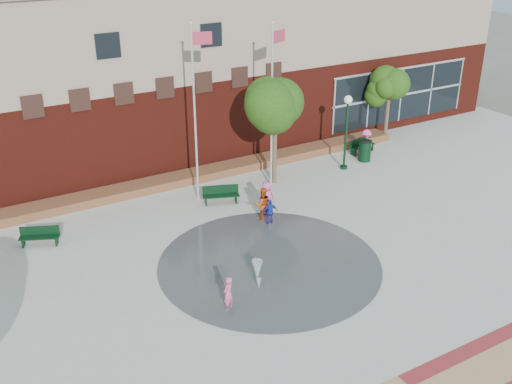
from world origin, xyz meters
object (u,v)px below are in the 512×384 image
flagpole_left (195,106)px  trash_can (365,151)px  flagpole_right (273,98)px  bench_left (40,240)px  child_splash (228,294)px

flagpole_left → trash_can: (9.63, -0.15, -3.89)m
flagpole_right → bench_left: 11.74m
flagpole_right → bench_left: (-10.99, -0.31, -4.11)m
bench_left → child_splash: bearing=-34.9°
flagpole_right → bench_left: size_ratio=4.93×
flagpole_right → child_splash: 10.88m
trash_can → flagpole_left: bearing=179.1°
trash_can → bench_left: bearing=-178.3°
flagpole_right → child_splash: flagpole_right is taller
bench_left → trash_can: bearing=26.3°
bench_left → trash_can: (16.93, 0.52, 0.33)m
bench_left → child_splash: child_splash is taller
flagpole_left → trash_can: 10.39m
flagpole_left → child_splash: flagpole_left is taller
flagpole_right → bench_left: flagpole_right is taller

